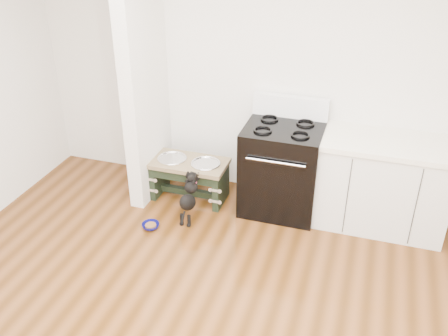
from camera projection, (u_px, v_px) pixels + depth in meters
room_shell at (167, 162)px, 2.73m from camera, size 5.00×5.00×5.00m
partition_wall at (144, 72)px, 4.92m from camera, size 0.15×0.80×2.70m
oven_range at (282, 167)px, 5.02m from camera, size 0.76×0.69×1.14m
cabinet_run at (382, 184)px, 4.79m from camera, size 1.24×0.64×0.91m
dog_feeder at (189, 172)px, 5.26m from camera, size 0.81×0.43×0.46m
puppy at (189, 196)px, 4.94m from camera, size 0.14×0.41×0.49m
floor_bowl at (151, 226)px, 4.91m from camera, size 0.18×0.18×0.05m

